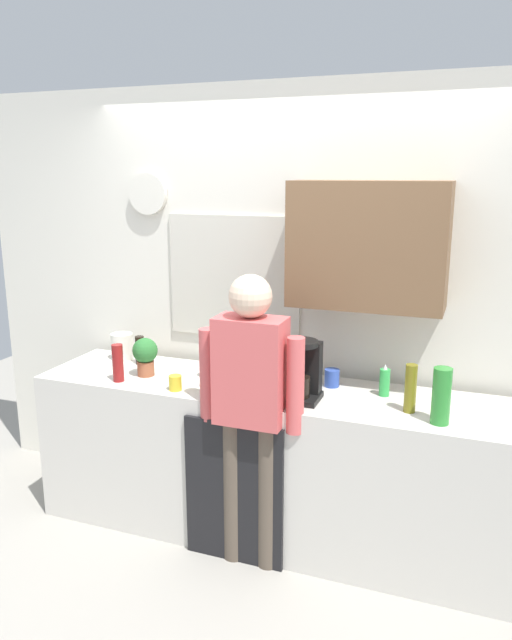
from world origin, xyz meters
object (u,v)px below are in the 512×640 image
at_px(potted_plant, 145,354).
at_px(dish_soap, 385,382).
at_px(coffee_maker, 303,372).
at_px(mixing_bowl, 267,380).
at_px(cup_yellow_cup, 175,383).
at_px(bottle_clear_soda, 441,396).
at_px(bottle_green_wine, 227,351).
at_px(bottle_amber_beer, 213,371).
at_px(cup_white_mug, 207,369).
at_px(storage_canister, 122,346).
at_px(bottle_red_vinegar, 118,363).
at_px(bottle_dark_sauce, 140,350).
at_px(cup_blue_mug, 332,378).
at_px(person_at_sink, 251,399).
at_px(bottle_olive_oil, 410,388).

bearing_deg(potted_plant, dish_soap, 6.45).
bearing_deg(coffee_maker, mixing_bowl, 157.30).
bearing_deg(mixing_bowl, cup_yellow_cup, -153.96).
distance_m(bottle_clear_soda, bottle_green_wine, 1.28).
bearing_deg(bottle_amber_beer, coffee_maker, 7.04).
xyz_separation_m(bottle_amber_beer, cup_white_mug, (-0.14, 0.21, -0.07)).
height_order(dish_soap, storage_canister, dish_soap).
bearing_deg(bottle_green_wine, cup_white_mug, -147.08).
height_order(cup_yellow_cup, mixing_bowl, cup_yellow_cup).
bearing_deg(bottle_red_vinegar, cup_white_mug, 29.64).
xyz_separation_m(cup_yellow_cup, storage_canister, (-0.60, 0.40, 0.04)).
distance_m(bottle_green_wine, potted_plant, 0.48).
height_order(bottle_amber_beer, dish_soap, bottle_amber_beer).
bearing_deg(bottle_dark_sauce, bottle_green_wine, -1.03).
height_order(bottle_dark_sauce, potted_plant, potted_plant).
height_order(bottle_dark_sauce, bottle_amber_beer, bottle_amber_beer).
relative_size(cup_blue_mug, potted_plant, 0.43).
bearing_deg(bottle_clear_soda, cup_white_mug, 170.01).
xyz_separation_m(bottle_clear_soda, person_at_sink, (-0.93, -0.12, -0.10)).
bearing_deg(bottle_green_wine, bottle_olive_oil, -10.67).
relative_size(potted_plant, person_at_sink, 0.14).
bearing_deg(cup_blue_mug, bottle_olive_oil, -27.03).
height_order(coffee_maker, cup_yellow_cup, coffee_maker).
height_order(bottle_green_wine, cup_white_mug, bottle_green_wine).
height_order(bottle_red_vinegar, bottle_green_wine, bottle_green_wine).
xyz_separation_m(bottle_dark_sauce, mixing_bowl, (0.89, -0.12, -0.05)).
height_order(bottle_clear_soda, dish_soap, bottle_clear_soda).
distance_m(bottle_olive_oil, potted_plant, 1.54).
distance_m(cup_yellow_cup, storage_canister, 0.72).
distance_m(bottle_clear_soda, bottle_amber_beer, 1.21).
height_order(cup_blue_mug, dish_soap, dish_soap).
xyz_separation_m(coffee_maker, person_at_sink, (-0.22, -0.21, -0.10)).
distance_m(cup_white_mug, person_at_sink, 0.55).
distance_m(bottle_dark_sauce, potted_plant, 0.24).
bearing_deg(bottle_amber_beer, mixing_bowl, 32.00).
height_order(cup_yellow_cup, person_at_sink, person_at_sink).
xyz_separation_m(bottle_clear_soda, dish_soap, (-0.31, 0.29, -0.06)).
xyz_separation_m(bottle_olive_oil, cup_white_mug, (-1.20, 0.14, -0.08)).
xyz_separation_m(bottle_amber_beer, bottle_green_wine, (-0.04, 0.27, 0.03)).
bearing_deg(potted_plant, bottle_amber_beer, -11.57).
height_order(mixing_bowl, person_at_sink, person_at_sink).
distance_m(cup_blue_mug, dish_soap, 0.31).
distance_m(cup_yellow_cup, dish_soap, 1.15).
relative_size(coffee_maker, dish_soap, 1.83).
bearing_deg(bottle_dark_sauce, bottle_red_vinegar, -80.77).
distance_m(bottle_olive_oil, bottle_red_vinegar, 1.64).
bearing_deg(cup_white_mug, bottle_green_wine, 32.92).
height_order(bottle_olive_oil, dish_soap, bottle_olive_oil).
bearing_deg(cup_white_mug, cup_blue_mug, 7.29).
relative_size(bottle_dark_sauce, dish_soap, 1.00).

